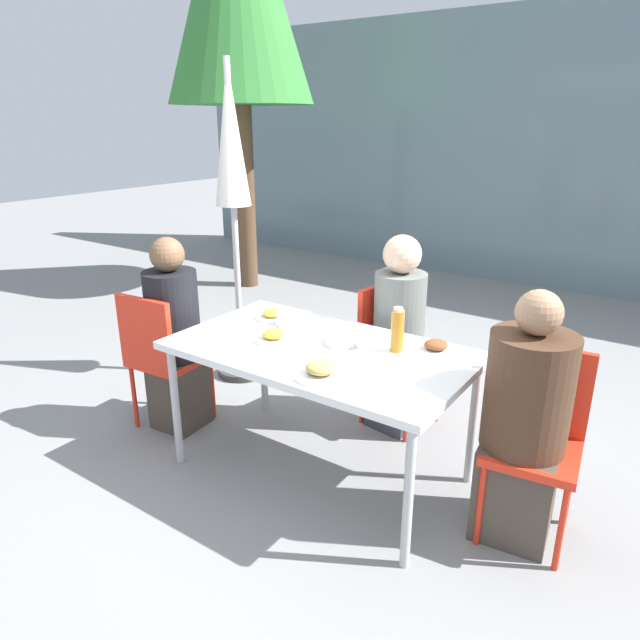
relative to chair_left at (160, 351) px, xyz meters
The scene contains 17 objects.
ground_plane 1.20m from the chair_left, ahead, with size 24.00×24.00×0.00m, color gray.
building_facade 4.95m from the chair_left, 77.35° to the left, with size 10.00×0.20×3.00m.
dining_table 1.09m from the chair_left, ahead, with size 1.54×0.87×0.74m.
chair_left is the anchor object (origin of this frame).
person_left 0.11m from the chair_left, 62.40° to the left, with size 0.32×0.32×1.21m.
chair_right 2.15m from the chair_left, ahead, with size 0.44×0.44×0.88m.
person_right 2.10m from the chair_left, ahead, with size 0.37×0.37×1.19m.
chair_far 1.42m from the chair_left, 39.80° to the left, with size 0.45×0.45×0.88m.
person_far 1.44m from the chair_left, 36.10° to the left, with size 0.32×0.32×1.22m.
closed_umbrella 1.35m from the chair_left, 100.08° to the left, with size 0.36×0.36×2.23m.
plate_0 1.65m from the chair_left, 15.95° to the left, with size 0.21×0.21×0.06m.
plate_1 0.85m from the chair_left, ahead, with size 0.21×0.21×0.06m.
plate_2 0.73m from the chair_left, 32.62° to the left, with size 0.20×0.20×0.06m.
plate_3 1.29m from the chair_left, ahead, with size 0.26×0.26×0.07m.
bottle 1.49m from the chair_left, 13.80° to the left, with size 0.07×0.07×0.23m.
drinking_cup 0.82m from the chair_left, 22.45° to the left, with size 0.08×0.08×0.08m.
salad_bowl 1.18m from the chair_left, 13.80° to the left, with size 0.19×0.19×0.05m.
Camera 1 is at (1.54, -2.23, 1.85)m, focal length 32.00 mm.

